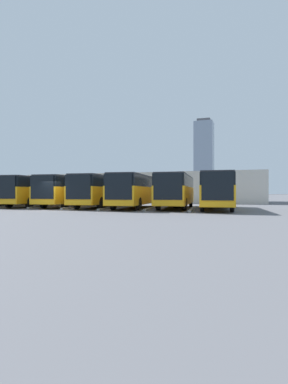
# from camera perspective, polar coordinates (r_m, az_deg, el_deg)

# --- Properties ---
(ground_plane) EXTENTS (600.00, 600.00, 0.00)m
(ground_plane) POSITION_cam_1_polar(r_m,az_deg,el_deg) (27.27, -16.78, -3.29)
(ground_plane) COLOR #5B5B60
(bus_0) EXTENTS (3.73, 11.41, 3.16)m
(bus_0) POSITION_cam_1_polar(r_m,az_deg,el_deg) (27.65, 13.64, 0.41)
(bus_0) COLOR orange
(bus_0) RESTS_ON ground_plane
(curb_divider_0) EXTENTS (0.91, 6.34, 0.15)m
(curb_divider_0) POSITION_cam_1_polar(r_m,az_deg,el_deg) (26.30, 9.16, -3.25)
(curb_divider_0) COLOR #9E9E99
(curb_divider_0) RESTS_ON ground_plane
(bus_1) EXTENTS (3.73, 11.41, 3.16)m
(bus_1) POSITION_cam_1_polar(r_m,az_deg,el_deg) (28.77, 6.17, 0.39)
(bus_1) COLOR orange
(bus_1) RESTS_ON ground_plane
(curb_divider_1) EXTENTS (0.91, 6.34, 0.15)m
(curb_divider_1) POSITION_cam_1_polar(r_m,az_deg,el_deg) (27.71, 1.55, -3.09)
(curb_divider_1) COLOR #9E9E99
(curb_divider_1) RESTS_ON ground_plane
(bus_2) EXTENTS (3.73, 11.41, 3.16)m
(bus_2) POSITION_cam_1_polar(r_m,az_deg,el_deg) (29.05, -1.56, 0.39)
(bus_2) COLOR orange
(bus_2) RESTS_ON ground_plane
(curb_divider_2) EXTENTS (0.91, 6.34, 0.15)m
(curb_divider_2) POSITION_cam_1_polar(r_m,az_deg,el_deg) (28.30, -6.36, -3.03)
(curb_divider_2) COLOR #9E9E99
(curb_divider_2) RESTS_ON ground_plane
(bus_3) EXTENTS (3.73, 11.41, 3.16)m
(bus_3) POSITION_cam_1_polar(r_m,az_deg,el_deg) (30.85, -8.00, 0.36)
(bus_3) COLOR orange
(bus_3) RESTS_ON ground_plane
(curb_divider_3) EXTENTS (0.91, 6.34, 0.15)m
(curb_divider_3) POSITION_cam_1_polar(r_m,az_deg,el_deg) (30.37, -12.64, -2.83)
(curb_divider_3) COLOR #9E9E99
(curb_divider_3) RESTS_ON ground_plane
(bus_4) EXTENTS (3.73, 11.41, 3.16)m
(bus_4) POSITION_cam_1_polar(r_m,az_deg,el_deg) (32.95, -13.73, 0.33)
(bus_4) COLOR orange
(bus_4) RESTS_ON ground_plane
(curb_divider_4) EXTENTS (0.91, 6.34, 0.15)m
(curb_divider_4) POSITION_cam_1_polar(r_m,az_deg,el_deg) (32.71, -18.12, -2.63)
(curb_divider_4) COLOR #9E9E99
(curb_divider_4) RESTS_ON ground_plane
(bus_5) EXTENTS (3.73, 11.41, 3.16)m
(bus_5) POSITION_cam_1_polar(r_m,az_deg,el_deg) (34.82, -19.39, 0.31)
(bus_5) COLOR orange
(bus_5) RESTS_ON ground_plane
(curb_divider_5) EXTENTS (0.91, 6.34, 0.15)m
(curb_divider_5) POSITION_cam_1_polar(r_m,az_deg,el_deg) (34.83, -23.55, -2.47)
(curb_divider_5) COLOR #9E9E99
(curb_divider_5) RESTS_ON ground_plane
(bus_6) EXTENTS (3.73, 11.41, 3.16)m
(bus_6) POSITION_cam_1_polar(r_m,az_deg,el_deg) (37.47, -23.74, 0.29)
(bus_6) COLOR orange
(bus_6) RESTS_ON ground_plane
(station_building) EXTENTS (36.98, 15.79, 4.44)m
(station_building) POSITION_cam_1_polar(r_m,az_deg,el_deg) (49.69, 0.33, 0.74)
(station_building) COLOR beige
(station_building) RESTS_ON ground_plane
(office_tower) EXTENTS (15.45, 15.45, 63.78)m
(office_tower) POSITION_cam_1_polar(r_m,az_deg,el_deg) (261.30, 11.36, 6.45)
(office_tower) COLOR #7F8EA3
(office_tower) RESTS_ON ground_plane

